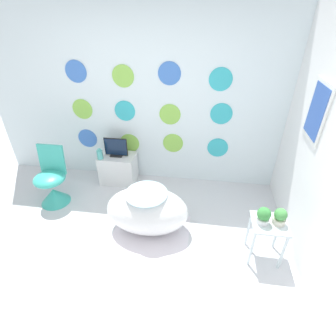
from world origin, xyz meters
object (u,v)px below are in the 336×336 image
object	(u,v)px
bathtub	(147,210)
potted_plant_left	(264,216)
vase	(100,154)
potted_plant_right	(280,217)
chair	(52,186)
tv	(116,148)

from	to	relation	value
bathtub	potted_plant_left	xyz separation A→B (m)	(1.29, -0.25, 0.32)
vase	potted_plant_right	world-z (taller)	potted_plant_right
vase	potted_plant_left	distance (m)	2.44
chair	potted_plant_left	size ratio (longest dim) A/B	4.40
bathtub	potted_plant_left	size ratio (longest dim) A/B	5.31
chair	tv	xyz separation A→B (m)	(0.76, 0.63, 0.33)
bathtub	chair	bearing A→B (deg)	167.08
tv	potted_plant_right	world-z (taller)	tv
potted_plant_left	potted_plant_right	bearing A→B (deg)	4.61
bathtub	potted_plant_left	bearing A→B (deg)	-11.00
potted_plant_left	potted_plant_right	distance (m)	0.17
potted_plant_right	vase	bearing A→B (deg)	155.33
chair	potted_plant_left	world-z (taller)	chair
chair	vase	size ratio (longest dim) A/B	5.05
potted_plant_left	potted_plant_right	world-z (taller)	potted_plant_left
bathtub	potted_plant_right	bearing A→B (deg)	-9.25
bathtub	vase	world-z (taller)	vase
vase	potted_plant_left	size ratio (longest dim) A/B	0.87
bathtub	potted_plant_right	xyz separation A→B (m)	(1.46, -0.24, 0.32)
potted_plant_right	chair	bearing A→B (deg)	168.92
potted_plant_left	vase	bearing A→B (deg)	153.40
bathtub	vase	xyz separation A→B (m)	(-0.89, 0.84, 0.25)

